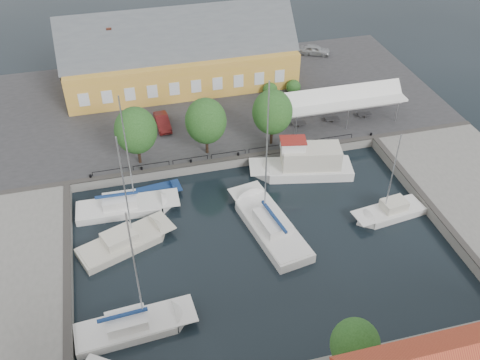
# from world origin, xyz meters

# --- Properties ---
(ground) EXTENTS (140.00, 140.00, 0.00)m
(ground) POSITION_xyz_m (0.00, 0.00, 0.00)
(ground) COLOR black
(ground) RESTS_ON ground
(north_quay) EXTENTS (56.00, 26.00, 1.00)m
(north_quay) POSITION_xyz_m (0.00, 23.00, 0.50)
(north_quay) COLOR #2D2D30
(north_quay) RESTS_ON ground
(quay_edge_fittings) EXTENTS (56.00, 24.72, 0.40)m
(quay_edge_fittings) POSITION_xyz_m (0.02, 4.75, 1.06)
(quay_edge_fittings) COLOR #383533
(quay_edge_fittings) RESTS_ON north_quay
(warehouse) EXTENTS (28.56, 14.00, 9.55)m
(warehouse) POSITION_xyz_m (-2.60, 28.36, 4.43)
(warehouse) COLOR gold
(warehouse) RESTS_ON north_quay
(tent_canopy) EXTENTS (14.00, 4.00, 2.83)m
(tent_canopy) POSITION_xyz_m (14.00, 14.50, 3.68)
(tent_canopy) COLOR white
(tent_canopy) RESTS_ON north_quay
(quay_trees) EXTENTS (18.20, 4.20, 6.30)m
(quay_trees) POSITION_xyz_m (-2.00, 12.00, 4.88)
(quay_trees) COLOR black
(quay_trees) RESTS_ON north_quay
(car_silver) EXTENTS (4.52, 3.27, 1.43)m
(car_silver) POSITION_xyz_m (17.43, 31.66, 1.71)
(car_silver) COLOR #ACB0B4
(car_silver) RESTS_ON north_quay
(car_red) EXTENTS (1.63, 4.15, 1.35)m
(car_red) POSITION_xyz_m (-5.81, 18.15, 1.67)
(car_red) COLOR #5E1515
(car_red) RESTS_ON north_quay
(center_sailboat) EXTENTS (5.21, 11.52, 15.00)m
(center_sailboat) POSITION_xyz_m (1.25, 0.11, 0.36)
(center_sailboat) COLOR white
(center_sailboat) RESTS_ON ground
(trawler) EXTENTS (10.87, 5.15, 5.00)m
(trawler) POSITION_xyz_m (7.15, 7.26, 1.02)
(trawler) COLOR white
(trawler) RESTS_ON ground
(east_boat_b) EXTENTS (7.21, 3.18, 9.75)m
(east_boat_b) POSITION_xyz_m (12.64, -0.80, 0.26)
(east_boat_b) COLOR white
(east_boat_b) RESTS_ON ground
(west_boat_a) EXTENTS (9.81, 3.11, 12.67)m
(west_boat_a) POSITION_xyz_m (-11.12, 6.10, 0.27)
(west_boat_a) COLOR white
(west_boat_a) RESTS_ON ground
(west_boat_b) EXTENTS (8.92, 5.80, 11.63)m
(west_boat_b) POSITION_xyz_m (-11.61, 1.34, 0.26)
(west_boat_b) COLOR beige
(west_boat_b) RESTS_ON ground
(west_boat_d) EXTENTS (9.21, 3.34, 11.99)m
(west_boat_d) POSITION_xyz_m (-11.74, -7.70, 0.27)
(west_boat_d) COLOR white
(west_boat_d) RESTS_ON ground
(launch_nw) EXTENTS (5.09, 2.49, 0.88)m
(launch_nw) POSITION_xyz_m (-8.10, 7.74, 0.09)
(launch_nw) COLOR navy
(launch_nw) RESTS_ON ground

